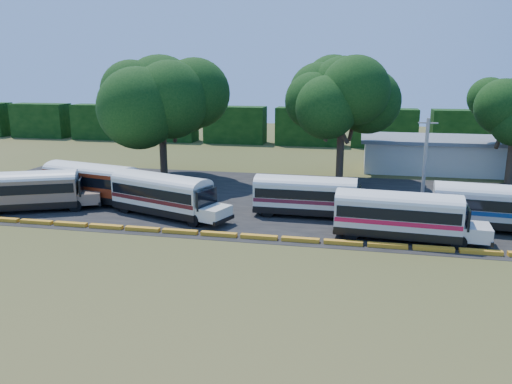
% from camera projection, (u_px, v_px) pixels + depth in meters
% --- Properties ---
extents(ground, '(160.00, 160.00, 0.00)m').
position_uv_depth(ground, '(235.00, 242.00, 35.32)').
color(ground, '#364416').
rests_on(ground, ground).
extents(asphalt_strip, '(64.00, 24.00, 0.02)m').
position_uv_depth(asphalt_strip, '(277.00, 200.00, 46.53)').
color(asphalt_strip, black).
rests_on(asphalt_strip, ground).
extents(curb, '(53.70, 0.45, 0.30)m').
position_uv_depth(curb, '(239.00, 236.00, 36.24)').
color(curb, orange).
rests_on(curb, ground).
extents(terminal_building, '(19.00, 9.00, 4.00)m').
position_uv_depth(terminal_building, '(441.00, 154.00, 59.81)').
color(terminal_building, beige).
rests_on(terminal_building, ground).
extents(treeline_backdrop, '(130.00, 4.00, 6.00)m').
position_uv_depth(treeline_backdrop, '(307.00, 126.00, 80.25)').
color(treeline_backdrop, black).
rests_on(treeline_backdrop, ground).
extents(bus_beige, '(10.73, 6.61, 3.48)m').
position_uv_depth(bus_beige, '(28.00, 188.00, 42.67)').
color(bus_beige, black).
rests_on(bus_beige, ground).
extents(bus_red, '(11.30, 5.11, 3.61)m').
position_uv_depth(bus_red, '(93.00, 180.00, 45.41)').
color(bus_red, black).
rests_on(bus_red, ground).
extents(bus_cream_west, '(11.09, 6.14, 3.56)m').
position_uv_depth(bus_cream_west, '(163.00, 192.00, 41.18)').
color(bus_cream_west, black).
rests_on(bus_cream_west, ground).
extents(bus_cream_east, '(10.28, 2.67, 3.37)m').
position_uv_depth(bus_cream_east, '(308.00, 194.00, 41.17)').
color(bus_cream_east, black).
rests_on(bus_cream_east, ground).
extents(bus_white_red, '(10.80, 3.37, 3.50)m').
position_uv_depth(bus_white_red, '(401.00, 213.00, 35.42)').
color(bus_white_red, black).
rests_on(bus_white_red, ground).
extents(bus_white_blue, '(10.97, 3.63, 3.54)m').
position_uv_depth(bus_white_blue, '(498.00, 205.00, 37.42)').
color(bus_white_blue, black).
rests_on(bus_white_blue, ground).
extents(tree_west, '(11.54, 11.54, 13.47)m').
position_uv_depth(tree_west, '(161.00, 95.00, 53.09)').
color(tree_west, '#36241B').
rests_on(tree_west, ground).
extents(tree_center, '(9.60, 9.60, 13.31)m').
position_uv_depth(tree_center, '(343.00, 91.00, 52.17)').
color(tree_center, '#36241B').
rests_on(tree_center, ground).
extents(utility_pole, '(1.60, 0.30, 7.97)m').
position_uv_depth(utility_pole, '(425.00, 164.00, 42.32)').
color(utility_pole, gray).
rests_on(utility_pole, ground).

